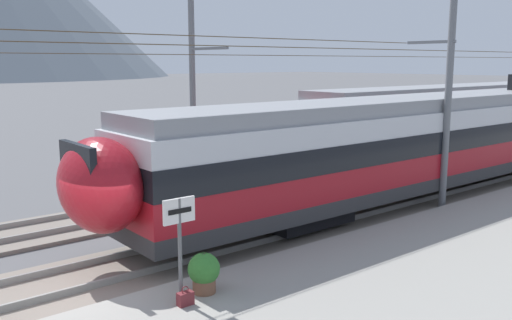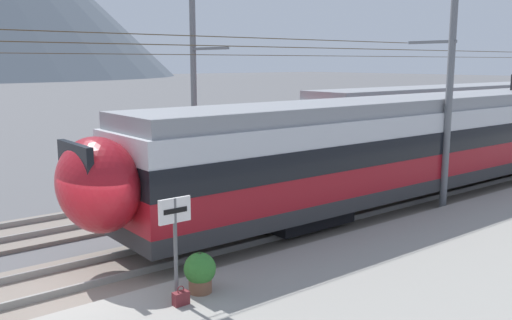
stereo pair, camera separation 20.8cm
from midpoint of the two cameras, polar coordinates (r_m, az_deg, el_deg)
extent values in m
plane|color=#565659|center=(12.89, -17.71, -13.79)|extent=(400.00, 400.00, 0.00)
cube|color=slate|center=(13.77, -19.28, -12.05)|extent=(120.00, 3.00, 0.12)
cube|color=gray|center=(13.09, -18.25, -12.51)|extent=(120.00, 0.07, 0.16)
cube|color=gray|center=(14.36, -20.27, -10.59)|extent=(120.00, 0.07, 0.16)
cube|color=slate|center=(17.96, -24.17, -7.20)|extent=(120.00, 3.00, 0.12)
cube|color=gray|center=(17.25, -23.60, -7.36)|extent=(120.00, 0.07, 0.16)
cube|color=#2D2D30|center=(24.20, 20.57, -0.58)|extent=(29.74, 2.98, 0.45)
cube|color=maroon|center=(24.10, 20.67, 0.94)|extent=(29.74, 2.98, 0.85)
cube|color=black|center=(23.99, 20.79, 2.83)|extent=(29.74, 3.02, 0.75)
cube|color=silver|center=(23.93, 20.89, 4.49)|extent=(29.74, 2.98, 0.65)
cube|color=gray|center=(23.89, 20.97, 5.80)|extent=(29.44, 2.78, 0.45)
cube|color=black|center=(17.23, 4.27, -5.55)|extent=(2.80, 2.39, 0.42)
ellipsoid|color=maroon|center=(13.50, -15.42, -2.44)|extent=(1.80, 2.74, 2.25)
cube|color=black|center=(13.23, -17.49, -0.91)|extent=(0.16, 1.79, 1.19)
cube|color=#2D2D30|center=(36.88, 24.26, 2.62)|extent=(31.55, 2.92, 0.45)
cube|color=red|center=(36.82, 24.34, 3.62)|extent=(31.55, 2.92, 0.85)
cube|color=black|center=(36.75, 24.42, 4.86)|extent=(31.55, 2.96, 0.75)
cube|color=white|center=(36.70, 24.50, 5.94)|extent=(31.55, 2.92, 0.65)
cube|color=gray|center=(36.68, 24.57, 6.80)|extent=(31.25, 2.72, 0.45)
cube|color=black|center=(28.68, 15.10, 0.40)|extent=(2.80, 2.34, 0.42)
ellipsoid|color=red|center=(23.53, 5.72, 3.06)|extent=(1.80, 2.69, 2.25)
cube|color=black|center=(23.14, 4.84, 4.01)|extent=(0.16, 1.75, 1.19)
cylinder|color=slate|center=(19.91, 19.37, 5.91)|extent=(0.24, 0.24, 7.75)
cube|color=slate|center=(20.31, 17.80, 11.39)|extent=(0.10, 1.86, 0.10)
cylinder|color=#473823|center=(20.75, 15.95, 10.75)|extent=(49.24, 0.02, 0.02)
cylinder|color=slate|center=(22.50, -6.11, 7.18)|extent=(0.24, 0.24, 8.03)
cube|color=slate|center=(21.55, -4.57, 11.28)|extent=(0.10, 2.53, 0.10)
cylinder|color=#473823|center=(20.63, -2.81, 10.66)|extent=(49.24, 0.02, 0.02)
cylinder|color=#59595B|center=(11.32, -7.68, -9.12)|extent=(0.08, 0.08, 2.14)
cube|color=silver|center=(11.08, -7.78, -5.12)|extent=(0.70, 0.06, 0.50)
cube|color=black|center=(11.05, -7.68, -5.15)|extent=(0.52, 0.01, 0.10)
cube|color=maroon|center=(11.49, -7.15, -13.83)|extent=(0.32, 0.18, 0.27)
torus|color=maroon|center=(11.41, -7.17, -12.99)|extent=(0.16, 0.02, 0.16)
cylinder|color=brown|center=(12.01, -5.21, -12.58)|extent=(0.49, 0.49, 0.31)
sphere|color=#33752D|center=(11.88, -5.24, -10.97)|extent=(0.67, 0.67, 0.67)
sphere|color=#DB5193|center=(11.82, -5.25, -10.29)|extent=(0.37, 0.37, 0.37)
camera|label=1|loc=(0.10, -89.68, 0.06)|focal=39.20mm
camera|label=2|loc=(0.10, 90.32, -0.06)|focal=39.20mm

